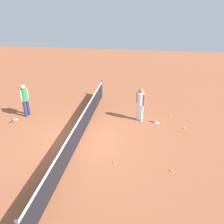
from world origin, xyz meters
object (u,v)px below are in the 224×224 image
at_px(tennis_racket_near_player, 157,123).
at_px(tennis_ball_by_net, 149,110).
at_px(tennis_ball_baseline, 171,170).
at_px(player_far_side, 25,98).
at_px(tennis_racket_far_player, 15,120).
at_px(tennis_ball_midcourt, 170,115).
at_px(tennis_ball_stray_left, 184,128).
at_px(player_near_side, 140,102).
at_px(tennis_ball_near_player, 114,162).

relative_size(tennis_racket_near_player, tennis_ball_by_net, 9.18).
height_order(tennis_ball_by_net, tennis_ball_baseline, same).
bearing_deg(player_far_side, tennis_racket_far_player, 146.61).
distance_m(tennis_ball_midcourt, tennis_ball_stray_left, 1.45).
height_order(tennis_racket_near_player, tennis_ball_baseline, tennis_ball_baseline).
relative_size(tennis_ball_baseline, tennis_ball_stray_left, 1.00).
distance_m(tennis_racket_near_player, tennis_ball_midcourt, 1.21).
bearing_deg(tennis_racket_near_player, tennis_ball_baseline, -173.00).
height_order(player_near_side, tennis_ball_stray_left, player_near_side).
bearing_deg(tennis_ball_baseline, tennis_ball_near_player, 86.11).
bearing_deg(tennis_racket_near_player, tennis_ball_near_player, 154.09).
bearing_deg(tennis_ball_stray_left, tennis_ball_midcourt, 22.40).
distance_m(player_near_side, tennis_racket_far_player, 6.36).
xyz_separation_m(player_far_side, tennis_ball_stray_left, (-0.17, -7.96, -0.98)).
bearing_deg(tennis_racket_near_player, player_far_side, 91.60).
xyz_separation_m(player_near_side, tennis_ball_near_player, (-3.56, 0.77, -0.98)).
height_order(tennis_ball_by_net, tennis_ball_midcourt, same).
bearing_deg(tennis_racket_near_player, tennis_ball_by_net, 16.40).
relative_size(player_far_side, tennis_ball_midcourt, 25.76).
distance_m(player_far_side, tennis_ball_baseline, 7.92).
bearing_deg(tennis_ball_midcourt, tennis_ball_near_player, 151.67).
height_order(tennis_ball_midcourt, tennis_ball_stray_left, same).
xyz_separation_m(tennis_racket_near_player, tennis_ball_stray_left, (-0.36, -1.26, 0.02)).
bearing_deg(tennis_ball_midcourt, tennis_racket_far_player, 102.60).
bearing_deg(tennis_ball_near_player, tennis_racket_far_player, 64.38).
bearing_deg(tennis_ball_near_player, tennis_ball_baseline, -93.89).
bearing_deg(player_far_side, tennis_ball_by_net, -76.46).
relative_size(tennis_racket_near_player, tennis_ball_stray_left, 9.18).
xyz_separation_m(tennis_racket_near_player, tennis_racket_far_player, (-0.76, 7.07, 0.00)).
distance_m(tennis_ball_near_player, tennis_ball_by_net, 4.86).
bearing_deg(tennis_ball_near_player, tennis_ball_by_net, -14.82).
height_order(tennis_racket_far_player, tennis_ball_near_player, tennis_ball_near_player).
xyz_separation_m(tennis_ball_near_player, tennis_ball_by_net, (4.70, -1.24, 0.00)).
bearing_deg(tennis_ball_near_player, tennis_racket_near_player, -25.91).
distance_m(tennis_ball_near_player, tennis_ball_midcourt, 4.94).
height_order(tennis_ball_near_player, tennis_ball_midcourt, same).
height_order(player_near_side, tennis_ball_midcourt, player_near_side).
xyz_separation_m(tennis_ball_near_player, tennis_ball_stray_left, (3.01, -2.90, 0.00)).
bearing_deg(tennis_racket_far_player, tennis_ball_by_net, -72.63).
bearing_deg(tennis_racket_far_player, tennis_ball_stray_left, -87.26).
bearing_deg(tennis_ball_by_net, tennis_ball_baseline, -170.35).
height_order(tennis_racket_near_player, tennis_ball_near_player, tennis_ball_near_player).
relative_size(player_far_side, tennis_ball_baseline, 25.76).
xyz_separation_m(tennis_ball_midcourt, tennis_ball_stray_left, (-1.34, -0.55, 0.00)).
xyz_separation_m(player_far_side, tennis_ball_midcourt, (1.17, -7.41, -0.98)).
height_order(tennis_ball_near_player, tennis_ball_baseline, same).
height_order(player_far_side, tennis_ball_stray_left, player_far_side).
bearing_deg(tennis_racket_far_player, tennis_ball_midcourt, -77.40).
xyz_separation_m(tennis_racket_near_player, tennis_ball_by_net, (1.33, 0.39, 0.02)).
bearing_deg(tennis_ball_stray_left, tennis_racket_far_player, 92.74).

